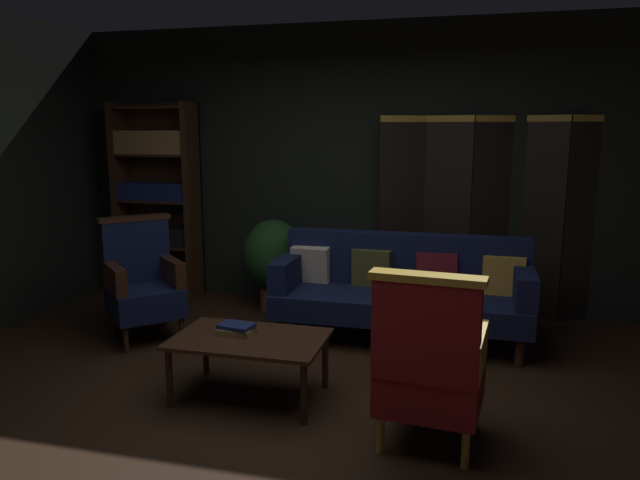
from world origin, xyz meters
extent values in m
plane|color=black|center=(0.00, 0.00, 0.00)|extent=(10.00, 10.00, 0.00)
cube|color=black|center=(0.00, 2.45, 1.40)|extent=(7.20, 0.10, 2.80)
cube|color=black|center=(0.44, 2.25, 0.95)|extent=(0.43, 0.22, 1.90)
cube|color=gold|center=(0.44, 2.25, 1.87)|extent=(0.43, 0.23, 0.06)
cube|color=black|center=(0.87, 2.28, 0.95)|extent=(0.45, 0.15, 1.90)
cube|color=gold|center=(0.87, 2.28, 1.87)|extent=(0.45, 0.16, 0.06)
cube|color=black|center=(1.29, 2.33, 0.95)|extent=(0.42, 0.25, 1.90)
cube|color=gold|center=(1.29, 2.33, 1.87)|extent=(0.42, 0.26, 0.06)
cube|color=black|center=(1.70, 2.36, 0.95)|extent=(0.44, 0.20, 1.90)
cube|color=gold|center=(1.70, 2.36, 1.87)|extent=(0.44, 0.21, 0.06)
cube|color=black|center=(2.12, 2.38, 0.95)|extent=(0.42, 0.24, 1.90)
cube|color=gold|center=(2.12, 2.38, 1.87)|extent=(0.43, 0.25, 0.06)
cube|color=#382114|center=(-2.57, 2.18, 1.02)|extent=(0.06, 0.32, 2.05)
cube|color=#382114|center=(-1.73, 2.18, 1.02)|extent=(0.06, 0.32, 2.05)
cube|color=#382114|center=(-2.15, 2.33, 1.02)|extent=(0.90, 0.02, 2.05)
cube|color=#382114|center=(-2.15, 2.18, 0.06)|extent=(0.86, 0.30, 0.02)
cube|color=#382114|center=(-2.15, 2.18, 0.54)|extent=(0.86, 0.30, 0.02)
cube|color=black|center=(-2.15, 2.16, 0.65)|extent=(0.78, 0.22, 0.19)
cube|color=#382114|center=(-2.15, 2.18, 1.02)|extent=(0.86, 0.30, 0.02)
cube|color=navy|center=(-2.15, 2.16, 1.13)|extent=(0.78, 0.22, 0.18)
cube|color=#382114|center=(-2.15, 2.18, 1.51)|extent=(0.86, 0.30, 0.02)
cube|color=#9E7A47|center=(-2.15, 2.16, 1.64)|extent=(0.78, 0.22, 0.24)
cube|color=#382114|center=(-2.15, 2.18, 1.99)|extent=(0.86, 0.30, 0.02)
cylinder|color=#382114|center=(-0.40, 1.05, 0.11)|extent=(0.07, 0.07, 0.22)
cylinder|color=#382114|center=(1.50, 1.05, 0.11)|extent=(0.07, 0.07, 0.22)
cylinder|color=#382114|center=(-0.40, 1.65, 0.11)|extent=(0.07, 0.07, 0.22)
cylinder|color=#382114|center=(1.50, 1.65, 0.11)|extent=(0.07, 0.07, 0.22)
cube|color=#111938|center=(0.55, 1.35, 0.32)|extent=(2.10, 0.76, 0.20)
cube|color=#111938|center=(0.55, 1.66, 0.65)|extent=(2.10, 0.18, 0.46)
cube|color=#111938|center=(-0.43, 1.35, 0.55)|extent=(0.16, 0.68, 0.26)
cube|color=#111938|center=(1.53, 1.35, 0.55)|extent=(0.16, 0.68, 0.26)
cube|color=beige|center=(-0.28, 1.55, 0.57)|extent=(0.35, 0.18, 0.35)
cube|color=#4C5123|center=(0.27, 1.55, 0.57)|extent=(0.35, 0.16, 0.34)
cube|color=maroon|center=(0.83, 1.55, 0.57)|extent=(0.36, 0.21, 0.35)
cube|color=#B79338|center=(1.38, 1.55, 0.57)|extent=(0.35, 0.15, 0.34)
cylinder|color=#382114|center=(-0.73, -0.23, 0.20)|extent=(0.04, 0.04, 0.39)
cylinder|color=#382114|center=(0.17, -0.23, 0.20)|extent=(0.04, 0.04, 0.39)
cylinder|color=#382114|center=(-0.73, 0.31, 0.20)|extent=(0.04, 0.04, 0.39)
cylinder|color=#382114|center=(0.17, 0.31, 0.20)|extent=(0.04, 0.04, 0.39)
cube|color=#382114|center=(-0.28, 0.04, 0.41)|extent=(1.00, 0.64, 0.03)
cylinder|color=gold|center=(1.17, -0.03, 0.11)|extent=(0.04, 0.04, 0.22)
cylinder|color=gold|center=(0.71, 0.01, 0.11)|extent=(0.04, 0.04, 0.22)
cylinder|color=gold|center=(1.13, -0.49, 0.11)|extent=(0.04, 0.04, 0.22)
cylinder|color=gold|center=(0.67, -0.44, 0.11)|extent=(0.04, 0.04, 0.22)
cube|color=maroon|center=(0.92, -0.24, 0.34)|extent=(0.61, 0.61, 0.24)
cube|color=maroon|center=(0.90, -0.47, 0.73)|extent=(0.57, 0.17, 0.54)
cube|color=gold|center=(0.90, -0.47, 1.02)|extent=(0.61, 0.19, 0.04)
cube|color=gold|center=(1.16, -0.26, 0.57)|extent=(0.14, 0.51, 0.22)
cube|color=gold|center=(0.68, -0.21, 0.57)|extent=(0.14, 0.51, 0.22)
cylinder|color=#382114|center=(-1.54, 0.54, 0.11)|extent=(0.04, 0.04, 0.22)
cylinder|color=#382114|center=(-1.22, 0.87, 0.11)|extent=(0.04, 0.04, 0.22)
cylinder|color=#382114|center=(-1.87, 0.86, 0.11)|extent=(0.04, 0.04, 0.22)
cylinder|color=#382114|center=(-1.55, 1.19, 0.11)|extent=(0.04, 0.04, 0.22)
cube|color=#111938|center=(-1.55, 0.86, 0.34)|extent=(0.79, 0.79, 0.24)
cube|color=#111938|center=(-1.71, 1.02, 0.73)|extent=(0.48, 0.48, 0.54)
cube|color=#382114|center=(-1.71, 1.02, 1.02)|extent=(0.51, 0.52, 0.04)
cube|color=#382114|center=(-1.71, 0.69, 0.57)|extent=(0.42, 0.41, 0.22)
cube|color=#382114|center=(-1.38, 1.04, 0.57)|extent=(0.42, 0.41, 0.22)
cylinder|color=brown|center=(-0.77, 1.96, 0.14)|extent=(0.28, 0.28, 0.28)
ellipsoid|color=#193D19|center=(-0.77, 1.96, 0.55)|extent=(0.61, 0.61, 0.70)
cube|color=#9E7A47|center=(-0.40, 0.09, 0.44)|extent=(0.23, 0.17, 0.04)
cube|color=navy|center=(-0.40, 0.09, 0.47)|extent=(0.25, 0.19, 0.03)
camera|label=1|loc=(1.11, -3.49, 1.77)|focal=33.59mm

